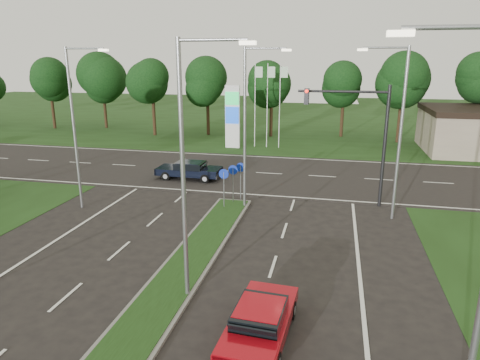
# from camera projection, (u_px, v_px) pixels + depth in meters

# --- Properties ---
(verge_far) EXTENTS (160.00, 50.00, 0.02)m
(verge_far) POSITION_uv_depth(u_px,v_px,m) (295.00, 120.00, 61.77)
(verge_far) COLOR #1A3311
(verge_far) RESTS_ON ground
(cross_road) EXTENTS (160.00, 12.00, 0.02)m
(cross_road) POSITION_uv_depth(u_px,v_px,m) (256.00, 173.00, 32.65)
(cross_road) COLOR black
(cross_road) RESTS_ON ground
(median_kerb) EXTENTS (2.00, 26.00, 0.12)m
(median_kerb) POSITION_uv_depth(u_px,v_px,m) (144.00, 324.00, 13.84)
(median_kerb) COLOR slate
(median_kerb) RESTS_ON ground
(streetlight_median_near) EXTENTS (2.53, 0.22, 9.00)m
(streetlight_median_near) POSITION_uv_depth(u_px,v_px,m) (188.00, 161.00, 14.15)
(streetlight_median_near) COLOR gray
(streetlight_median_near) RESTS_ON ground
(streetlight_median_far) EXTENTS (2.53, 0.22, 9.00)m
(streetlight_median_far) POSITION_uv_depth(u_px,v_px,m) (248.00, 121.00, 23.55)
(streetlight_median_far) COLOR gray
(streetlight_median_far) RESTS_ON ground
(streetlight_left_far) EXTENTS (2.53, 0.22, 9.00)m
(streetlight_left_far) POSITION_uv_depth(u_px,v_px,m) (76.00, 121.00, 23.62)
(streetlight_left_far) COLOR gray
(streetlight_left_far) RESTS_ON ground
(streetlight_right_far) EXTENTS (2.53, 0.22, 9.00)m
(streetlight_right_far) POSITION_uv_depth(u_px,v_px,m) (397.00, 125.00, 21.91)
(streetlight_right_far) COLOR gray
(streetlight_right_far) RESTS_ON ground
(traffic_signal) EXTENTS (5.10, 0.42, 7.00)m
(traffic_signal) POSITION_uv_depth(u_px,v_px,m) (362.00, 127.00, 24.24)
(traffic_signal) COLOR black
(traffic_signal) RESTS_ON ground
(median_signs) EXTENTS (1.16, 1.76, 2.38)m
(median_signs) POSITION_uv_depth(u_px,v_px,m) (233.00, 177.00, 25.04)
(median_signs) COLOR gray
(median_signs) RESTS_ON ground
(gas_pylon) EXTENTS (5.80, 1.26, 8.00)m
(gas_pylon) POSITION_uv_depth(u_px,v_px,m) (235.00, 115.00, 41.08)
(gas_pylon) COLOR silver
(gas_pylon) RESTS_ON ground
(treeline_far) EXTENTS (6.00, 6.00, 9.90)m
(treeline_far) POSITION_uv_depth(u_px,v_px,m) (285.00, 74.00, 45.74)
(treeline_far) COLOR black
(treeline_far) RESTS_ON ground
(red_sedan) EXTENTS (1.97, 4.28, 1.15)m
(red_sedan) POSITION_uv_depth(u_px,v_px,m) (260.00, 321.00, 13.07)
(red_sedan) COLOR #9F0811
(red_sedan) RESTS_ON ground
(navy_sedan) EXTENTS (4.61, 1.97, 1.26)m
(navy_sedan) POSITION_uv_depth(u_px,v_px,m) (189.00, 170.00, 30.83)
(navy_sedan) COLOR black
(navy_sedan) RESTS_ON ground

